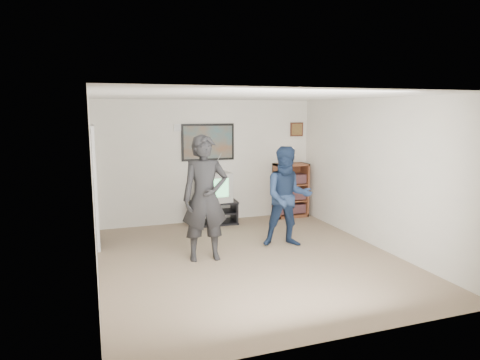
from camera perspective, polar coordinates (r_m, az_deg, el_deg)
room_shell at (r=6.78m, az=0.38°, el=0.42°), size 4.51×5.00×2.51m
media_stand at (r=8.75m, az=-3.56°, el=-4.33°), size 0.97×0.58×0.47m
crt_television at (r=8.63m, az=-3.81°, el=-0.91°), size 0.75×0.66×0.59m
bookshelf at (r=9.33m, az=6.77°, el=-1.35°), size 0.71×0.40×1.16m
table_lamp at (r=9.21m, az=6.69°, el=3.24°), size 0.22×0.22×0.35m
person_tall at (r=6.55m, az=-4.68°, el=-2.44°), size 0.74×0.52×1.93m
person_short at (r=7.25m, az=6.36°, el=-2.25°), size 0.97×0.84×1.70m
controller_left at (r=6.74m, az=-5.03°, el=-0.63°), size 0.06×0.13×0.04m
controller_right at (r=7.39m, az=5.59°, el=-0.97°), size 0.06×0.12×0.03m
poster at (r=8.76m, az=-4.28°, el=5.05°), size 1.10×0.03×0.75m
air_vent at (r=8.62m, az=-7.88°, el=6.92°), size 0.28×0.02×0.14m
small_picture at (r=9.46m, az=7.57°, el=6.71°), size 0.30×0.03×0.30m
doorway at (r=7.68m, az=-18.83°, el=-0.92°), size 0.03×0.85×2.00m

